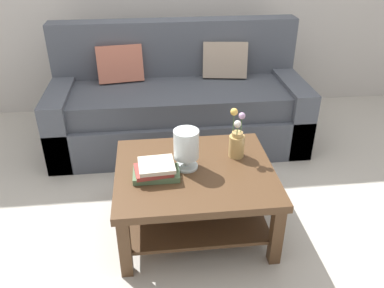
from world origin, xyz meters
name	(u,v)px	position (x,y,z in m)	size (l,w,h in m)	color
ground_plane	(195,187)	(0.00, 0.00, 0.00)	(10.00, 10.00, 0.00)	#B7B2A8
couch	(178,104)	(-0.06, 0.79, 0.36)	(2.24, 0.90, 1.06)	#474C56
coffee_table	(195,186)	(-0.05, -0.44, 0.33)	(1.00, 0.86, 0.46)	#4C331E
book_stack_main	(156,171)	(-0.30, -0.50, 0.51)	(0.29, 0.22, 0.09)	#51704C
glass_hurricane_vase	(186,146)	(-0.11, -0.41, 0.62)	(0.16, 0.16, 0.26)	silver
flower_pitcher	(237,141)	(0.24, -0.31, 0.58)	(0.10, 0.11, 0.34)	tan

